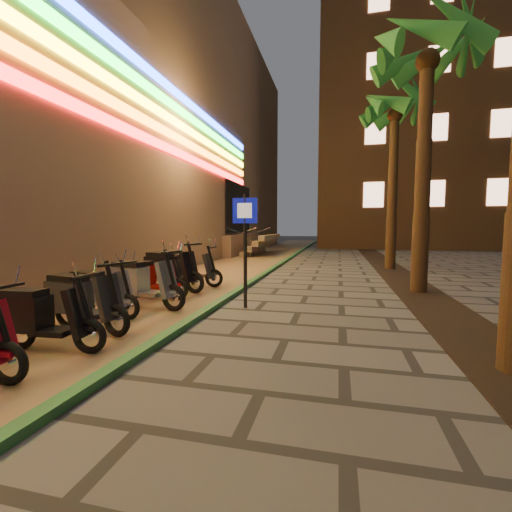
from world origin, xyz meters
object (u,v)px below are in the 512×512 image
(scooter_9, at_px, (140,282))
(scooter_8, at_px, (97,291))
(scooter_7, at_px, (80,300))
(scooter_12, at_px, (187,269))
(scooter_6, at_px, (39,316))
(pedestrian_sign, at_px, (245,235))
(scooter_11, at_px, (168,269))
(scooter_10, at_px, (148,277))

(scooter_9, bearing_deg, scooter_8, -107.95)
(scooter_8, height_order, scooter_9, scooter_9)
(scooter_7, relative_size, scooter_12, 1.01)
(scooter_8, bearing_deg, scooter_6, -66.82)
(pedestrian_sign, relative_size, scooter_7, 1.40)
(scooter_7, xyz_separation_m, scooter_11, (-0.31, 3.53, 0.06))
(scooter_8, height_order, scooter_10, scooter_10)
(scooter_12, bearing_deg, scooter_7, -91.29)
(scooter_9, xyz_separation_m, scooter_11, (-0.36, 1.90, 0.03))
(scooter_7, relative_size, scooter_9, 0.94)
(pedestrian_sign, bearing_deg, scooter_6, -124.41)
(scooter_7, xyz_separation_m, scooter_12, (-0.09, 4.21, -0.00))
(scooter_8, xyz_separation_m, scooter_12, (0.26, 3.37, 0.03))
(scooter_8, distance_m, scooter_10, 1.67)
(scooter_9, xyz_separation_m, scooter_10, (-0.33, 0.88, -0.04))
(scooter_9, bearing_deg, scooter_7, -82.88)
(scooter_6, relative_size, scooter_7, 0.93)
(pedestrian_sign, bearing_deg, scooter_12, 136.99)
(scooter_8, bearing_deg, scooter_9, 71.03)
(scooter_12, bearing_deg, scooter_11, -110.37)
(scooter_6, xyz_separation_m, scooter_11, (-0.44, 4.43, 0.09))
(pedestrian_sign, bearing_deg, scooter_8, -153.37)
(scooter_7, bearing_deg, scooter_12, 102.03)
(scooter_11, xyz_separation_m, scooter_12, (0.22, 0.68, -0.06))
(scooter_12, bearing_deg, pedestrian_sign, -45.08)
(scooter_7, distance_m, scooter_9, 1.63)
(scooter_9, height_order, scooter_11, scooter_11)
(scooter_9, bearing_deg, scooter_11, 109.64)
(scooter_7, height_order, scooter_12, scooter_7)
(pedestrian_sign, height_order, scooter_8, pedestrian_sign)
(scooter_6, xyz_separation_m, scooter_8, (-0.48, 1.74, -0.00))
(pedestrian_sign, xyz_separation_m, scooter_6, (-2.05, -3.03, -1.03))
(scooter_9, height_order, scooter_10, scooter_9)
(scooter_7, relative_size, scooter_8, 1.07)
(scooter_10, bearing_deg, scooter_9, -67.81)
(scooter_10, relative_size, scooter_12, 0.98)
(scooter_9, xyz_separation_m, scooter_12, (-0.14, 2.58, -0.03))
(scooter_6, distance_m, scooter_7, 0.91)
(scooter_10, xyz_separation_m, scooter_11, (-0.03, 1.01, 0.07))
(scooter_12, bearing_deg, scooter_6, -90.04)
(scooter_7, height_order, scooter_8, scooter_7)
(scooter_12, bearing_deg, scooter_8, -96.89)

